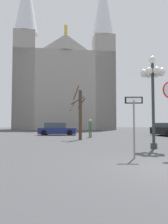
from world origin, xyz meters
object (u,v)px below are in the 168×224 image
at_px(one_way_arrow_sign, 134,118).
at_px(parked_car_far_black, 167,130).
at_px(cathedral, 65,80).
at_px(street_lamp, 153,81).
at_px(parked_car_near_navy, 57,129).
at_px(bare_tree, 80,113).
at_px(pedestrian_walking, 90,127).

xyz_separation_m(one_way_arrow_sign, parked_car_far_black, (8.27, 13.51, -0.93)).
xyz_separation_m(cathedral, one_way_arrow_sign, (2.94, -36.65, -9.28)).
bearing_deg(street_lamp, one_way_arrow_sign, -125.60).
bearing_deg(one_way_arrow_sign, cathedral, 94.59).
bearing_deg(parked_car_far_black, street_lamp, -120.25).
relative_size(street_lamp, parked_car_far_black, 1.15).
xyz_separation_m(parked_car_near_navy, parked_car_far_black, (11.99, -2.71, 0.00)).
distance_m(street_lamp, bare_tree, 7.39).
bearing_deg(cathedral, pedestrian_walking, -84.09).
bearing_deg(parked_car_near_navy, parked_car_far_black, -12.75).
xyz_separation_m(cathedral, pedestrian_walking, (2.58, -24.88, -9.82)).
bearing_deg(parked_car_near_navy, pedestrian_walking, -53.05).
distance_m(street_lamp, pedestrian_walking, 9.57).
bearing_deg(cathedral, one_way_arrow_sign, -85.41).
distance_m(one_way_arrow_sign, bare_tree, 9.32).
relative_size(one_way_arrow_sign, parked_car_far_black, 0.55).
distance_m(bare_tree, pedestrian_walking, 3.11).
bearing_deg(one_way_arrow_sign, parked_car_far_black, 58.54).
height_order(parked_car_near_navy, pedestrian_walking, pedestrian_walking).
distance_m(one_way_arrow_sign, pedestrian_walking, 11.79).
height_order(cathedral, one_way_arrow_sign, cathedral).
bearing_deg(parked_car_near_navy, street_lamp, -66.40).
relative_size(cathedral, parked_car_far_black, 7.76).
bearing_deg(one_way_arrow_sign, street_lamp, 54.40).
relative_size(bare_tree, parked_car_near_navy, 1.04).
xyz_separation_m(cathedral, street_lamp, (5.04, -33.72, -7.13)).
relative_size(bare_tree, parked_car_far_black, 1.05).
bearing_deg(cathedral, parked_car_near_navy, -92.17).
height_order(bare_tree, pedestrian_walking, bare_tree).
xyz_separation_m(street_lamp, parked_car_near_navy, (-5.81, 13.30, -3.08)).
bearing_deg(street_lamp, bare_tree, 120.42).
xyz_separation_m(bare_tree, pedestrian_walking, (1.20, 2.61, -1.19)).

